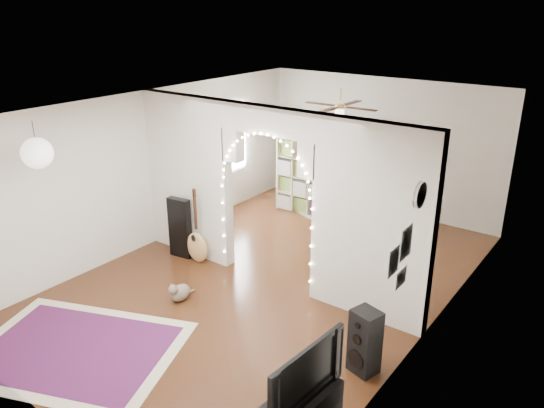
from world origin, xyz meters
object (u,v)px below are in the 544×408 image
Objects in this scene: acoustic_guitar at (196,236)px; dining_chair_right at (347,256)px; floor_speaker at (365,342)px; dining_chair_left at (365,207)px; dining_table at (343,181)px; bookcase at (312,178)px.

acoustic_guitar is 2.01× the size of dining_chair_right.
floor_speaker is 1.29× the size of dining_chair_left.
acoustic_guitar reaches higher than dining_table.
dining_table is 2.04× the size of dining_chair_left.
floor_speaker is 0.52× the size of bookcase.
acoustic_guitar is at bearing -163.72° from dining_chair_right.
floor_speaker is 5.02m from dining_table.
bookcase reaches higher than dining_chair_right.
acoustic_guitar reaches higher than floor_speaker.
bookcase is 2.49× the size of dining_chair_left.
acoustic_guitar is 0.86× the size of dining_table.
dining_chair_left is (0.58, -0.10, -0.40)m from dining_table.
dining_chair_right is (1.28, -2.13, -0.44)m from dining_table.
floor_speaker is 4.91m from bookcase.
dining_chair_right is (2.12, 1.23, -0.23)m from acoustic_guitar.
acoustic_guitar is at bearing -97.09° from dining_chair_left.
dining_chair_left reaches higher than dining_chair_right.
acoustic_guitar is 2.94m from bookcase.
floor_speaker reaches higher than dining_chair_right.
bookcase is 0.64m from dining_table.
acoustic_guitar is 3.55m from dining_chair_left.
floor_speaker is at bearing -63.13° from dining_table.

